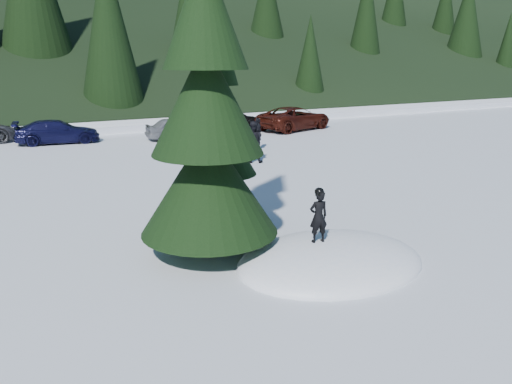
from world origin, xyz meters
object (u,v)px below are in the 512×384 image
spruce_short (223,153)px  car_5 (232,121)px  adult_0 (253,142)px  spruce_tall (207,114)px  adult_1 (258,134)px  car_4 (179,128)px  car_3 (57,132)px  child_skier (318,217)px  car_6 (294,118)px

spruce_short → car_5: bearing=64.2°
adult_0 → car_5: bearing=-76.9°
spruce_tall → adult_1: 14.01m
adult_0 → car_4: 7.67m
adult_0 → car_4: (-0.75, 7.63, -0.28)m
spruce_tall → spruce_short: (1.00, 1.40, -1.22)m
car_3 → car_5: (10.37, 0.02, -0.01)m
car_3 → adult_0: bearing=-136.7°
child_skier → car_4: child_skier is taller
spruce_tall → car_4: (5.05, 16.55, -2.69)m
adult_1 → car_4: bearing=-118.5°
adult_0 → car_6: bearing=-99.2°
car_4 → car_6: size_ratio=0.70×
child_skier → car_5: bearing=-101.0°
spruce_short → child_skier: spruce_short is taller
adult_1 → car_4: adult_1 is taller
child_skier → car_5: child_skier is taller
child_skier → adult_1: 14.26m
car_4 → car_5: 4.49m
child_skier → adult_0: 11.18m
spruce_short → car_5: 18.85m
car_4 → car_6: (7.79, 0.17, 0.10)m
car_3 → car_4: 6.49m
car_3 → car_6: size_ratio=0.82×
spruce_tall → adult_0: spruce_tall is taller
spruce_tall → adult_0: 10.91m
car_3 → car_6: 14.13m
child_skier → car_3: 20.14m
adult_1 → car_4: (-2.42, 4.97, -0.17)m
child_skier → car_6: size_ratio=0.23×
spruce_tall → car_5: 20.67m
car_3 → car_5: bearing=-83.4°
spruce_short → car_3: spruce_short is taller
spruce_short → car_3: bearing=97.4°
child_skier → adult_0: adult_0 is taller
car_4 → spruce_tall: bearing=166.1°
spruce_short → child_skier: 3.30m
spruce_short → adult_0: spruce_short is taller
child_skier → car_3: size_ratio=0.28×
car_4 → car_5: size_ratio=0.99×
child_skier → adult_0: (3.82, 10.50, -0.17)m
child_skier → spruce_tall: bearing=-29.6°
car_4 → car_6: bearing=-85.7°
adult_0 → car_4: size_ratio=0.49×
child_skier → car_5: 21.16m
spruce_tall → car_3: (-1.20, 18.30, -2.69)m
car_3 → adult_1: bearing=-121.3°
car_6 → adult_0: bearing=121.5°
spruce_short → car_6: 19.41m
spruce_short → car_6: (11.84, 15.32, -1.37)m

